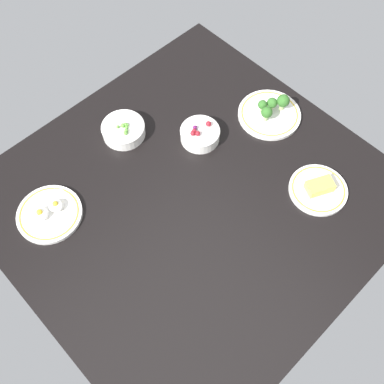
% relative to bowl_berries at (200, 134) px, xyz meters
% --- Properties ---
extents(dining_table, '(1.16, 1.12, 0.04)m').
position_rel_bowl_berries_xyz_m(dining_table, '(0.17, 0.14, -0.05)').
color(dining_table, black).
rests_on(dining_table, ground).
extents(bowl_berries, '(0.14, 0.14, 0.06)m').
position_rel_bowl_berries_xyz_m(bowl_berries, '(0.00, 0.00, 0.00)').
color(bowl_berries, white).
rests_on(bowl_berries, dining_table).
extents(plate_broccoli, '(0.22, 0.22, 0.08)m').
position_rel_bowl_berries_xyz_m(plate_broccoli, '(-0.25, 0.10, -0.01)').
color(plate_broccoli, white).
rests_on(plate_broccoli, dining_table).
extents(plate_cheese, '(0.19, 0.19, 0.05)m').
position_rel_bowl_berries_xyz_m(plate_cheese, '(-0.13, 0.41, -0.01)').
color(plate_cheese, white).
rests_on(plate_cheese, dining_table).
extents(bowl_peas, '(0.15, 0.15, 0.06)m').
position_rel_bowl_berries_xyz_m(bowl_peas, '(0.17, -0.20, -0.00)').
color(bowl_peas, white).
rests_on(bowl_peas, dining_table).
extents(plate_eggs, '(0.20, 0.20, 0.05)m').
position_rel_bowl_berries_xyz_m(plate_eggs, '(0.54, -0.11, -0.01)').
color(plate_eggs, white).
rests_on(plate_eggs, dining_table).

